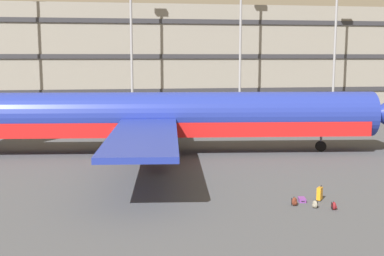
{
  "coord_description": "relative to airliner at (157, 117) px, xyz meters",
  "views": [
    {
      "loc": [
        -0.62,
        -40.24,
        8.17
      ],
      "look_at": [
        4.61,
        -5.31,
        3.0
      ],
      "focal_mm": 45.81,
      "sensor_mm": 36.0,
      "label": 1
    }
  ],
  "objects": [
    {
      "name": "ground_plane",
      "position": [
        -2.51,
        -0.92,
        -3.08
      ],
      "size": [
        600.0,
        600.0,
        0.0
      ],
      "primitive_type": "plane",
      "color": "#424449"
    },
    {
      "name": "terminal_structure",
      "position": [
        -2.51,
        46.24,
        5.11
      ],
      "size": [
        121.92,
        19.0,
        16.38
      ],
      "color": "gray",
      "rests_on": "ground_plane"
    },
    {
      "name": "airliner",
      "position": [
        0.0,
        0.0,
        0.0
      ],
      "size": [
        42.66,
        34.61,
        10.94
      ],
      "color": "navy",
      "rests_on": "ground_plane"
    },
    {
      "name": "light_mast_center_left",
      "position": [
        -1.19,
        30.47,
        9.89
      ],
      "size": [
        1.8,
        0.5,
        22.54
      ],
      "color": "gray",
      "rests_on": "ground_plane"
    },
    {
      "name": "light_mast_center_right",
      "position": [
        14.85,
        30.47,
        10.44
      ],
      "size": [
        1.8,
        0.5,
        23.61
      ],
      "color": "gray",
      "rests_on": "ground_plane"
    },
    {
      "name": "light_mast_right",
      "position": [
        29.69,
        30.47,
        9.26
      ],
      "size": [
        1.8,
        0.5,
        21.31
      ],
      "color": "gray",
      "rests_on": "ground_plane"
    },
    {
      "name": "suitcase_red",
      "position": [
        8.11,
        -15.41,
        -2.67
      ],
      "size": [
        0.46,
        0.48,
        0.87
      ],
      "color": "orange",
      "rests_on": "ground_plane"
    },
    {
      "name": "suitcase_scuffed",
      "position": [
        7.03,
        -15.49,
        -2.97
      ],
      "size": [
        0.47,
        0.67,
        0.23
      ],
      "color": "#72388C",
      "rests_on": "ground_plane"
    },
    {
      "name": "backpack_navy",
      "position": [
        8.19,
        -17.18,
        -2.87
      ],
      "size": [
        0.31,
        0.37,
        0.49
      ],
      "color": "maroon",
      "rests_on": "ground_plane"
    },
    {
      "name": "backpack_black",
      "position": [
        7.28,
        -16.75,
        -2.88
      ],
      "size": [
        0.31,
        0.41,
        0.48
      ],
      "color": "gray",
      "rests_on": "ground_plane"
    },
    {
      "name": "backpack_silver",
      "position": [
        6.34,
        -16.18,
        -2.85
      ],
      "size": [
        0.43,
        0.41,
        0.53
      ],
      "color": "#592619",
      "rests_on": "ground_plane"
    }
  ]
}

